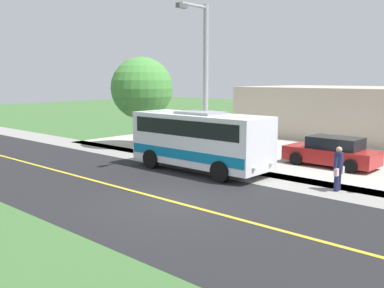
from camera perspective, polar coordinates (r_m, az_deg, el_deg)
ground_plane at (r=14.96m, az=-2.51°, el=-7.73°), size 120.00×120.00×0.00m
road_surface at (r=14.96m, az=-2.51°, el=-7.72°), size 8.00×100.00×0.01m
sidewalk at (r=18.90m, az=8.61°, el=-4.30°), size 2.40×100.00×0.01m
parking_lot_surface at (r=24.08m, az=24.19°, el=-2.16°), size 14.00×36.00×0.01m
road_centre_line at (r=14.95m, az=-2.52°, el=-7.70°), size 0.16×100.00×0.00m
shuttle_bus_front at (r=19.59m, az=1.10°, el=0.77°), size 2.57×6.84×2.75m
pedestrian_with_bags at (r=17.07m, az=18.94°, el=-2.96°), size 0.72×0.34×1.71m
street_light_pole at (r=19.80m, az=1.60°, el=8.55°), size 1.97×0.24×7.53m
parked_car_near at (r=21.83m, az=18.17°, el=-1.05°), size 2.08×4.43×1.45m
tree_curbside at (r=26.64m, az=-6.71°, el=7.38°), size 3.82×3.82×5.55m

